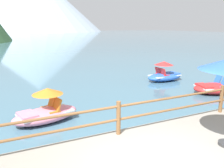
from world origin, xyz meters
The scene contains 6 objects.
ground_plane centered at (0.00, 40.00, 0.00)m, with size 200.00×200.00×0.00m, color #477084.
dock_railing centered at (0.00, 1.55, 0.98)m, with size 23.92×0.12×0.95m.
pedal_boat_1 centered at (6.33, 7.65, 0.39)m, with size 2.49×1.34×1.21m.
pedal_boat_2 centered at (-1.48, 4.28, 0.38)m, with size 2.54×1.61×1.21m.
pedal_boat_3 centered at (6.84, 4.32, 0.27)m, with size 2.43×1.84×0.85m.
distant_peak centered at (16.53, 134.21, 16.36)m, with size 72.56×72.56×32.71m, color #9EADBC.
Camera 1 is at (-2.77, -3.82, 3.33)m, focal length 38.01 mm.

